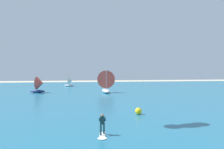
% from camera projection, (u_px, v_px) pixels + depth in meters
% --- Properties ---
extents(ocean, '(160.00, 90.00, 0.10)m').
position_uv_depth(ocean, '(94.00, 93.00, 49.97)').
color(ocean, '#236B89').
rests_on(ocean, ground).
extents(kitesurfer, '(0.79, 2.00, 1.67)m').
position_uv_depth(kitesurfer, '(102.00, 128.00, 16.83)').
color(kitesurfer, white).
rests_on(kitesurfer, ocean).
extents(sailboat_far_right, '(3.06, 2.66, 3.47)m').
position_uv_depth(sailboat_far_right, '(70.00, 81.00, 68.60)').
color(sailboat_far_right, silver).
rests_on(sailboat_far_right, ocean).
extents(sailboat_heeled_over, '(3.59, 3.13, 4.06)m').
position_uv_depth(sailboat_heeled_over, '(40.00, 84.00, 49.01)').
color(sailboat_heeled_over, navy).
rests_on(sailboat_heeled_over, ocean).
extents(sailboat_center_horizon, '(4.06, 4.80, 5.63)m').
position_uv_depth(sailboat_center_horizon, '(106.00, 81.00, 49.52)').
color(sailboat_center_horizon, white).
rests_on(sailboat_center_horizon, ocean).
extents(marker_buoy, '(0.77, 0.77, 0.77)m').
position_uv_depth(marker_buoy, '(138.00, 111.00, 25.00)').
color(marker_buoy, yellow).
rests_on(marker_buoy, ocean).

